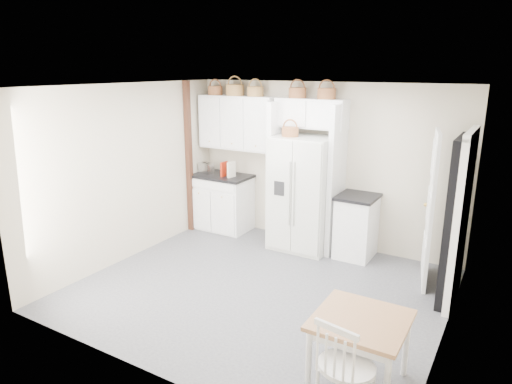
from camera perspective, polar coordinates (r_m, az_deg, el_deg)
The scene contains 28 objects.
floor at distance 6.12m, azimuth 0.47°, elevation -12.02°, with size 4.50×4.50×0.00m, color #3B3C43.
ceiling at distance 5.44m, azimuth 0.53°, elevation 13.08°, with size 4.50×4.50×0.00m, color white.
wall_back at distance 7.39m, azimuth 8.33°, elevation 3.38°, with size 4.50×4.50×0.00m, color #C3B19A.
wall_left at distance 7.02m, azimuth -15.61°, elevation 2.31°, with size 4.00×4.00×0.00m, color #C3B19A.
wall_right at distance 4.96m, azimuth 23.61°, elevation -3.77°, with size 4.00×4.00×0.00m, color #C3B19A.
refrigerator at distance 7.19m, azimuth 5.88°, elevation -0.18°, with size 0.93×0.75×1.80m, color silver.
base_cab_left at distance 8.17m, azimuth -4.28°, elevation -1.33°, with size 1.02×0.65×0.95m, color white.
base_cab_right at distance 7.11m, azimuth 12.44°, elevation -4.32°, with size 0.53×0.63×0.93m, color white.
dining_table at distance 4.47m, azimuth 12.73°, elevation -18.84°, with size 0.80×0.80×0.67m, color brown.
windsor_chair at distance 4.00m, azimuth 11.26°, elevation -20.60°, with size 0.48×0.43×0.97m, color white.
counter_left at distance 8.04m, azimuth -4.35°, elevation 2.05°, with size 1.07×0.69×0.04m, color black.
counter_right at distance 6.97m, azimuth 12.67°, elevation -0.57°, with size 0.57×0.67×0.04m, color black.
toaster at distance 8.15m, azimuth -6.24°, elevation 3.01°, with size 0.27×0.15×0.18m, color silver.
cookbook_red at distance 7.88m, azimuth -4.00°, elevation 2.88°, with size 0.04×0.17×0.25m, color #A01E0B.
cookbook_cream at distance 7.80m, azimuth -3.10°, elevation 2.81°, with size 0.04×0.18×0.26m, color beige.
basket_upper_a at distance 8.05m, azimuth -5.12°, elevation 12.52°, with size 0.26×0.26×0.15m, color brown.
basket_upper_b at distance 7.82m, azimuth -2.66°, elevation 12.61°, with size 0.31×0.31×0.18m, color olive.
basket_upper_c at distance 7.61m, azimuth -0.09°, elevation 12.46°, with size 0.28×0.28×0.16m, color olive.
basket_bridge_a at distance 7.25m, azimuth 5.19°, elevation 12.25°, with size 0.28×0.28×0.16m, color brown.
basket_bridge_b at distance 7.06m, azimuth 8.80°, elevation 12.06°, with size 0.28×0.28×0.16m, color brown.
basket_fridge_a at distance 6.99m, azimuth 4.28°, elevation 7.52°, with size 0.26×0.26×0.14m, color brown.
upper_cabinet at distance 7.84m, azimuth -2.28°, elevation 8.65°, with size 1.40×0.34×0.90m, color white.
bridge_cabinet at distance 7.17m, azimuth 6.93°, elevation 9.73°, with size 1.12×0.34×0.45m, color white.
fridge_panel_left at distance 7.43m, azimuth 2.69°, elevation 2.40°, with size 0.08×0.60×2.30m, color white.
fridge_panel_right at distance 7.03m, azimuth 10.05°, elevation 1.41°, with size 0.08×0.60×2.30m, color white.
trim_post at distance 7.95m, azimuth -8.38°, elevation 4.22°, with size 0.09×0.09×2.60m, color #3E2113.
doorway_void at distance 6.00m, azimuth 23.78°, elevation -3.35°, with size 0.18×0.85×2.05m, color black.
door_slab at distance 6.37m, azimuth 20.98°, elevation -2.03°, with size 0.80×0.04×2.05m, color white.
Camera 1 is at (2.73, -4.70, 2.82)m, focal length 32.00 mm.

